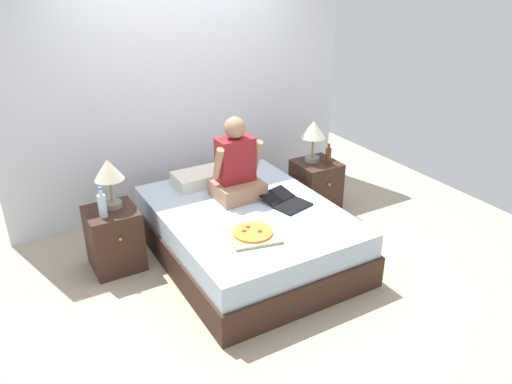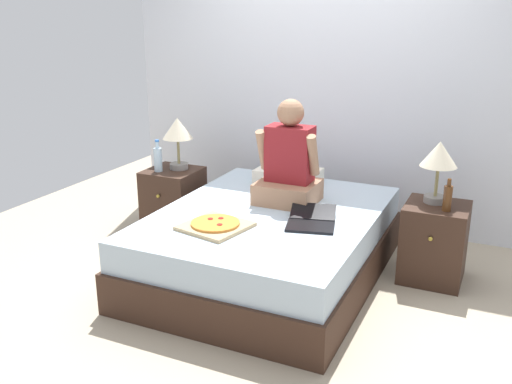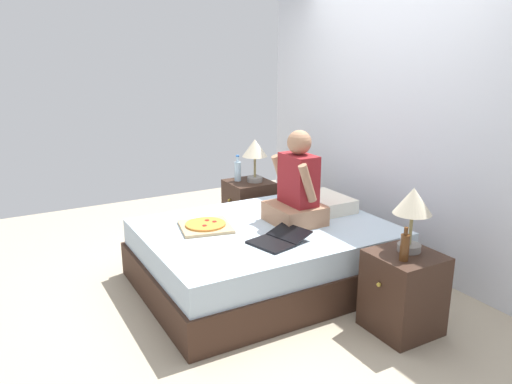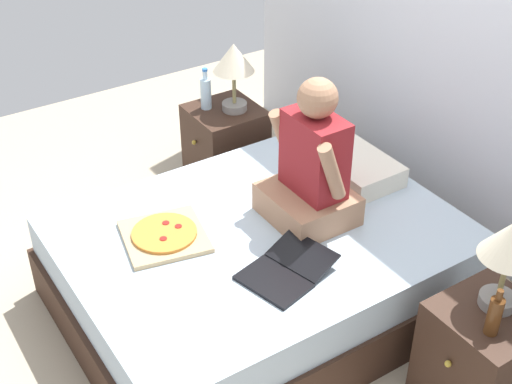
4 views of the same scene
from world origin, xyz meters
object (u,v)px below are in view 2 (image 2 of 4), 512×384
at_px(beer_bottle, 448,198).
at_px(laptop, 311,221).
at_px(nightstand_left, 174,201).
at_px(pizza_box, 215,225).
at_px(bed, 268,244).
at_px(lamp_on_left_nightstand, 178,132).
at_px(person_seated, 289,165).
at_px(lamp_on_right_nightstand, 439,159).
at_px(water_bottle, 158,159).
at_px(nightstand_right, 434,242).

relative_size(beer_bottle, laptop, 0.48).
xyz_separation_m(nightstand_left, pizza_box, (0.92, -0.90, 0.24)).
bearing_deg(bed, lamp_on_left_nightstand, 154.75).
xyz_separation_m(bed, person_seated, (0.04, 0.28, 0.54)).
relative_size(lamp_on_right_nightstand, person_seated, 0.58).
xyz_separation_m(nightstand_left, lamp_on_right_nightstand, (2.20, 0.05, 0.61)).
distance_m(nightstand_left, beer_bottle, 2.34).
relative_size(lamp_on_left_nightstand, person_seated, 0.58).
height_order(lamp_on_right_nightstand, pizza_box, lamp_on_right_nightstand).
bearing_deg(bed, nightstand_left, 157.71).
relative_size(nightstand_left, water_bottle, 2.08).
bearing_deg(nightstand_left, laptop, -21.02).
xyz_separation_m(water_bottle, laptop, (1.56, -0.48, -0.16)).
height_order(bed, water_bottle, water_bottle).
bearing_deg(person_seated, beer_bottle, 3.91).
distance_m(nightstand_left, nightstand_right, 2.23).
relative_size(lamp_on_right_nightstand, laptop, 0.94).
xyz_separation_m(beer_bottle, person_seated, (-1.15, -0.08, 0.12)).
bearing_deg(water_bottle, lamp_on_left_nightstand, 49.40).
bearing_deg(beer_bottle, bed, -163.22).
distance_m(water_bottle, beer_bottle, 2.38).
relative_size(lamp_on_right_nightstand, pizza_box, 0.95).
distance_m(nightstand_right, laptop, 0.97).
distance_m(water_bottle, lamp_on_right_nightstand, 2.30).
xyz_separation_m(nightstand_left, water_bottle, (-0.08, -0.09, 0.40)).
bearing_deg(person_seated, laptop, -50.39).
bearing_deg(pizza_box, lamp_on_right_nightstand, 36.65).
xyz_separation_m(nightstand_left, lamp_on_left_nightstand, (0.04, 0.05, 0.61)).
relative_size(lamp_on_left_nightstand, water_bottle, 1.63).
height_order(nightstand_left, water_bottle, water_bottle).
bearing_deg(nightstand_left, bed, -22.29).
bearing_deg(bed, nightstand_right, 22.29).
distance_m(person_seated, laptop, 0.57).
relative_size(water_bottle, beer_bottle, 1.20).
bearing_deg(nightstand_right, nightstand_left, 180.00).
height_order(nightstand_left, nightstand_right, same).
bearing_deg(beer_bottle, pizza_box, -149.81).
height_order(water_bottle, pizza_box, water_bottle).
bearing_deg(lamp_on_right_nightstand, lamp_on_left_nightstand, 180.00).
bearing_deg(person_seated, lamp_on_left_nightstand, 168.47).
distance_m(lamp_on_left_nightstand, person_seated, 1.15).
bearing_deg(nightstand_right, bed, -157.71).
bearing_deg(beer_bottle, lamp_on_right_nightstand, 123.69).
bearing_deg(lamp_on_right_nightstand, laptop, -139.33).
relative_size(person_seated, laptop, 1.63).
distance_m(lamp_on_left_nightstand, pizza_box, 1.35).
relative_size(lamp_on_left_nightstand, lamp_on_right_nightstand, 1.00).
distance_m(nightstand_left, person_seated, 1.28).
relative_size(bed, nightstand_right, 3.50).
bearing_deg(beer_bottle, person_seated, -176.09).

